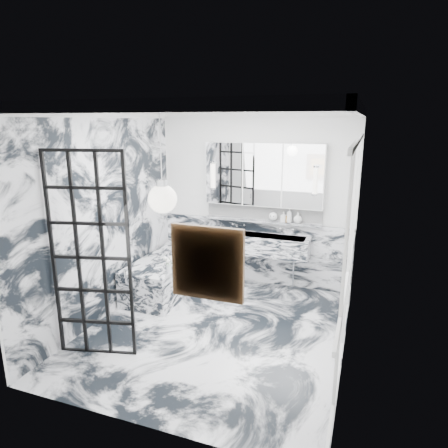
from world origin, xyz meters
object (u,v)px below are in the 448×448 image
at_px(trough_sink, 259,244).
at_px(bathtub, 167,274).
at_px(crittall_door, 91,258).
at_px(mirror_cabinet, 263,175).

height_order(trough_sink, bathtub, trough_sink).
relative_size(trough_sink, bathtub, 0.97).
bearing_deg(bathtub, trough_sink, 26.48).
distance_m(crittall_door, mirror_cabinet, 3.02).
xyz_separation_m(crittall_door, bathtub, (-0.06, 1.84, -0.90)).
xyz_separation_m(trough_sink, bathtub, (-1.33, -0.66, -0.45)).
height_order(crittall_door, mirror_cabinet, crittall_door).
height_order(crittall_door, bathtub, crittall_door).
bearing_deg(mirror_cabinet, bathtub, -147.94).
xyz_separation_m(crittall_door, trough_sink, (1.26, 2.50, -0.44)).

